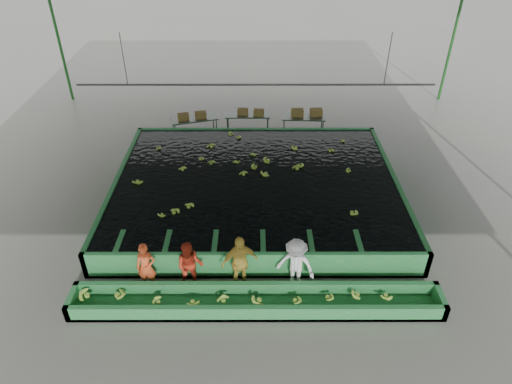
{
  "coord_description": "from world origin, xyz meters",
  "views": [
    {
      "loc": [
        -0.02,
        -12.04,
        9.57
      ],
      "look_at": [
        0.0,
        0.5,
        1.0
      ],
      "focal_mm": 32.0,
      "sensor_mm": 36.0,
      "label": 1
    }
  ],
  "objects_px": {
    "worker_b": "(190,266)",
    "box_stack_mid": "(251,115)",
    "box_stack_right": "(307,116)",
    "worker_d": "(296,264)",
    "packing_table_right": "(303,125)",
    "packing_table_left": "(195,127)",
    "worker_c": "(239,263)",
    "flotation_tank": "(256,189)",
    "sorting_trough": "(256,301)",
    "box_stack_left": "(192,119)",
    "packing_table_mid": "(248,123)",
    "worker_a": "(146,267)"
  },
  "relations": [
    {
      "from": "worker_b",
      "to": "box_stack_mid",
      "type": "relative_size",
      "value": 1.33
    },
    {
      "from": "packing_table_right",
      "to": "worker_d",
      "type": "bearing_deg",
      "value": -96.31
    },
    {
      "from": "box_stack_mid",
      "to": "box_stack_right",
      "type": "relative_size",
      "value": 0.85
    },
    {
      "from": "packing_table_right",
      "to": "worker_a",
      "type": "bearing_deg",
      "value": -118.68
    },
    {
      "from": "flotation_tank",
      "to": "worker_b",
      "type": "distance_m",
      "value": 4.68
    },
    {
      "from": "sorting_trough",
      "to": "worker_a",
      "type": "relative_size",
      "value": 6.64
    },
    {
      "from": "worker_b",
      "to": "box_stack_right",
      "type": "relative_size",
      "value": 1.13
    },
    {
      "from": "packing_table_left",
      "to": "box_stack_left",
      "type": "height_order",
      "value": "box_stack_left"
    },
    {
      "from": "box_stack_mid",
      "to": "box_stack_right",
      "type": "bearing_deg",
      "value": 0.22
    },
    {
      "from": "worker_d",
      "to": "flotation_tank",
      "type": "bearing_deg",
      "value": 125.3
    },
    {
      "from": "worker_a",
      "to": "packing_table_mid",
      "type": "relative_size",
      "value": 0.75
    },
    {
      "from": "packing_table_left",
      "to": "box_stack_right",
      "type": "bearing_deg",
      "value": 3.83
    },
    {
      "from": "sorting_trough",
      "to": "packing_table_right",
      "type": "relative_size",
      "value": 5.21
    },
    {
      "from": "box_stack_mid",
      "to": "sorting_trough",
      "type": "bearing_deg",
      "value": -88.74
    },
    {
      "from": "worker_c",
      "to": "box_stack_left",
      "type": "height_order",
      "value": "worker_c"
    },
    {
      "from": "worker_a",
      "to": "box_stack_left",
      "type": "distance_m",
      "value": 9.15
    },
    {
      "from": "worker_c",
      "to": "box_stack_right",
      "type": "bearing_deg",
      "value": 54.2
    },
    {
      "from": "sorting_trough",
      "to": "worker_b",
      "type": "height_order",
      "value": "worker_b"
    },
    {
      "from": "packing_table_left",
      "to": "box_stack_mid",
      "type": "bearing_deg",
      "value": 7.43
    },
    {
      "from": "sorting_trough",
      "to": "box_stack_right",
      "type": "relative_size",
      "value": 7.26
    },
    {
      "from": "packing_table_left",
      "to": "box_stack_left",
      "type": "distance_m",
      "value": 0.48
    },
    {
      "from": "worker_a",
      "to": "packing_table_mid",
      "type": "xyz_separation_m",
      "value": [
        2.68,
        9.65,
        -0.29
      ]
    },
    {
      "from": "worker_d",
      "to": "packing_table_mid",
      "type": "bearing_deg",
      "value": 119.66
    },
    {
      "from": "packing_table_left",
      "to": "packing_table_mid",
      "type": "relative_size",
      "value": 1.0
    },
    {
      "from": "worker_d",
      "to": "packing_table_right",
      "type": "relative_size",
      "value": 0.87
    },
    {
      "from": "sorting_trough",
      "to": "packing_table_right",
      "type": "bearing_deg",
      "value": 78.25
    },
    {
      "from": "worker_d",
      "to": "packing_table_mid",
      "type": "distance_m",
      "value": 9.77
    },
    {
      "from": "sorting_trough",
      "to": "packing_table_left",
      "type": "distance_m",
      "value": 10.4
    },
    {
      "from": "box_stack_right",
      "to": "box_stack_left",
      "type": "bearing_deg",
      "value": -175.27
    },
    {
      "from": "worker_a",
      "to": "box_stack_mid",
      "type": "height_order",
      "value": "worker_a"
    },
    {
      "from": "worker_a",
      "to": "packing_table_mid",
      "type": "height_order",
      "value": "worker_a"
    },
    {
      "from": "box_stack_left",
      "to": "worker_d",
      "type": "bearing_deg",
      "value": -66.95
    },
    {
      "from": "sorting_trough",
      "to": "packing_table_left",
      "type": "xyz_separation_m",
      "value": [
        -2.73,
        10.03,
        0.21
      ]
    },
    {
      "from": "worker_b",
      "to": "worker_c",
      "type": "relative_size",
      "value": 0.87
    },
    {
      "from": "flotation_tank",
      "to": "worker_a",
      "type": "relative_size",
      "value": 6.64
    },
    {
      "from": "packing_table_mid",
      "to": "packing_table_right",
      "type": "relative_size",
      "value": 1.05
    },
    {
      "from": "packing_table_mid",
      "to": "packing_table_right",
      "type": "distance_m",
      "value": 2.51
    },
    {
      "from": "flotation_tank",
      "to": "sorting_trough",
      "type": "height_order",
      "value": "flotation_tank"
    },
    {
      "from": "packing_table_left",
      "to": "box_stack_mid",
      "type": "xyz_separation_m",
      "value": [
        2.5,
        0.33,
        0.46
      ]
    },
    {
      "from": "worker_c",
      "to": "worker_d",
      "type": "relative_size",
      "value": 1.07
    },
    {
      "from": "flotation_tank",
      "to": "packing_table_right",
      "type": "relative_size",
      "value": 5.21
    },
    {
      "from": "sorting_trough",
      "to": "box_stack_left",
      "type": "distance_m",
      "value": 10.36
    },
    {
      "from": "worker_c",
      "to": "packing_table_left",
      "type": "relative_size",
      "value": 0.88
    },
    {
      "from": "worker_c",
      "to": "flotation_tank",
      "type": "bearing_deg",
      "value": 64.06
    },
    {
      "from": "worker_b",
      "to": "box_stack_mid",
      "type": "bearing_deg",
      "value": 79.43
    },
    {
      "from": "sorting_trough",
      "to": "worker_d",
      "type": "distance_m",
      "value": 1.47
    },
    {
      "from": "worker_d",
      "to": "worker_c",
      "type": "bearing_deg",
      "value": -158.92
    },
    {
      "from": "worker_a",
      "to": "box_stack_mid",
      "type": "bearing_deg",
      "value": 75.29
    },
    {
      "from": "packing_table_left",
      "to": "packing_table_right",
      "type": "relative_size",
      "value": 1.06
    },
    {
      "from": "worker_b",
      "to": "worker_c",
      "type": "xyz_separation_m",
      "value": [
        1.37,
        0.0,
        0.11
      ]
    }
  ]
}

